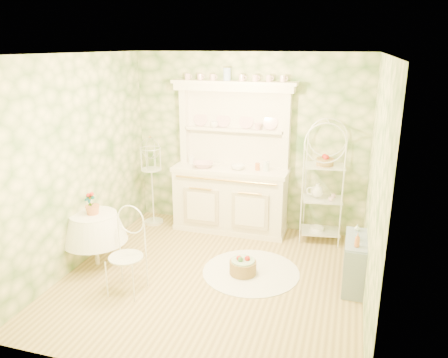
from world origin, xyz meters
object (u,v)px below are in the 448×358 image
(round_table, at_px, (95,238))
(floor_basket, at_px, (243,266))
(side_shelf, at_px, (354,264))
(kitchen_dresser, at_px, (231,159))
(bakers_rack, at_px, (323,183))
(birdcage_stand, at_px, (152,178))
(cafe_chair, at_px, (126,254))

(round_table, relative_size, floor_basket, 2.14)
(side_shelf, bearing_deg, round_table, -167.28)
(kitchen_dresser, relative_size, bakers_rack, 1.28)
(bakers_rack, distance_m, side_shelf, 1.42)
(bakers_rack, height_order, birdcage_stand, bakers_rack)
(bakers_rack, xyz_separation_m, round_table, (-2.77, -1.60, -0.52))
(birdcage_stand, xyz_separation_m, floor_basket, (1.81, -1.21, -0.66))
(bakers_rack, height_order, cafe_chair, bakers_rack)
(cafe_chair, relative_size, birdcage_stand, 0.63)
(kitchen_dresser, bearing_deg, birdcage_stand, -175.08)
(bakers_rack, height_order, round_table, bakers_rack)
(side_shelf, xyz_separation_m, floor_basket, (-1.34, -0.12, -0.17))
(bakers_rack, relative_size, round_table, 2.40)
(bakers_rack, bearing_deg, cafe_chair, -142.38)
(birdcage_stand, height_order, floor_basket, birdcage_stand)
(bakers_rack, xyz_separation_m, cafe_chair, (-2.05, -2.09, -0.41))
(cafe_chair, bearing_deg, kitchen_dresser, 76.76)
(kitchen_dresser, xyz_separation_m, round_table, (-1.38, -1.61, -0.77))
(birdcage_stand, bearing_deg, kitchen_dresser, 4.92)
(kitchen_dresser, xyz_separation_m, side_shelf, (1.88, -1.19, -0.86))
(bakers_rack, bearing_deg, round_table, -157.95)
(kitchen_dresser, relative_size, round_table, 3.07)
(kitchen_dresser, bearing_deg, round_table, -130.72)
(cafe_chair, xyz_separation_m, birdcage_stand, (-0.61, 1.99, 0.29))
(birdcage_stand, distance_m, floor_basket, 2.27)
(side_shelf, relative_size, cafe_chair, 0.68)
(birdcage_stand, bearing_deg, cafe_chair, -73.03)
(kitchen_dresser, relative_size, floor_basket, 6.56)
(round_table, xyz_separation_m, floor_basket, (1.92, 0.29, -0.26))
(bakers_rack, xyz_separation_m, floor_basket, (-0.85, -1.31, -0.78))
(cafe_chair, height_order, floor_basket, cafe_chair)
(kitchen_dresser, height_order, side_shelf, kitchen_dresser)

